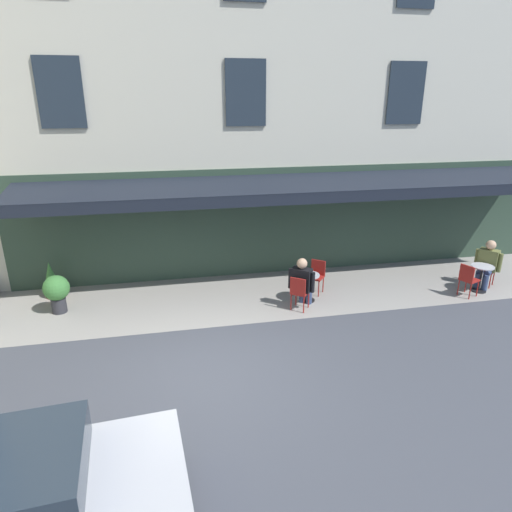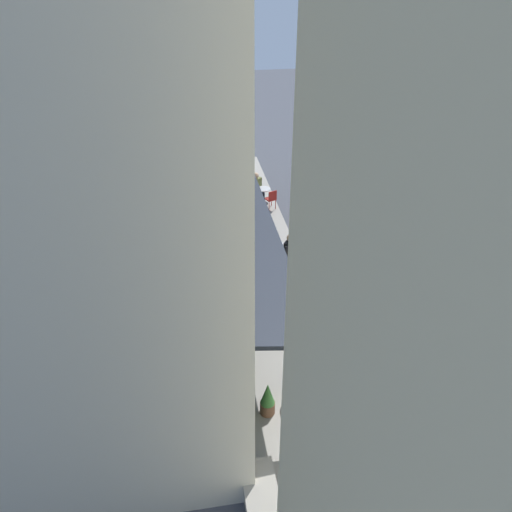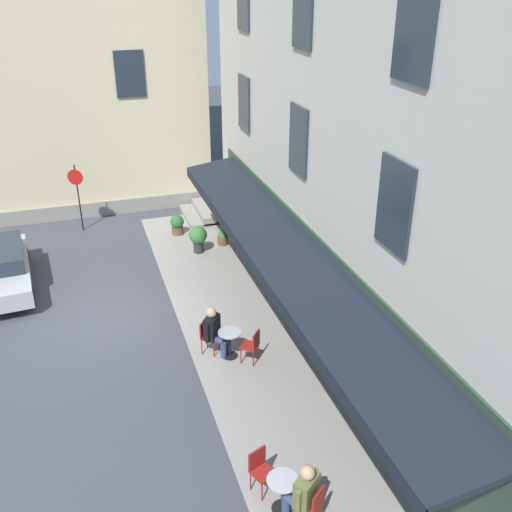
{
  "view_description": "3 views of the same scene",
  "coord_description": "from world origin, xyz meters",
  "px_view_note": "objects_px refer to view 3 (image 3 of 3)",
  "views": [
    {
      "loc": [
        0.57,
        7.49,
        5.11
      ],
      "look_at": [
        -1.72,
        -3.84,
        0.96
      ],
      "focal_mm": 31.24,
      "sensor_mm": 36.0,
      "label": 1
    },
    {
      "loc": [
        11.82,
        -5.93,
        9.98
      ],
      "look_at": [
        -1.28,
        -3.8,
        1.43
      ],
      "focal_mm": 34.28,
      "sensor_mm": 36.0,
      "label": 2
    },
    {
      "loc": [
        -14.78,
        0.37,
        9.0
      ],
      "look_at": [
        -0.54,
        -4.22,
        1.57
      ],
      "focal_mm": 40.57,
      "sensor_mm": 36.0,
      "label": 3
    }
  ],
  "objects_px": {
    "no_parking_sign": "(77,186)",
    "potted_plant_by_steps": "(198,237)",
    "cafe_chair_red_corner_left": "(207,334)",
    "cafe_chair_red_by_window": "(260,467)",
    "seated_patron_in_black": "(215,330)",
    "potted_plant_mid_terrace": "(222,232)",
    "potted_plant_entrance_left": "(177,224)",
    "cafe_chair_red_back_row": "(313,504)",
    "seated_companion_in_olive": "(303,492)",
    "cafe_table_near_entrance": "(230,340)",
    "cafe_table_mid_terrace": "(283,490)",
    "cafe_chair_red_corner_right": "(253,344)"
  },
  "relations": [
    {
      "from": "potted_plant_entrance_left",
      "to": "cafe_table_near_entrance",
      "type": "bearing_deg",
      "value": 178.67
    },
    {
      "from": "cafe_chair_red_by_window",
      "to": "potted_plant_entrance_left",
      "type": "relative_size",
      "value": 1.2
    },
    {
      "from": "cafe_table_near_entrance",
      "to": "cafe_chair_red_corner_left",
      "type": "height_order",
      "value": "cafe_chair_red_corner_left"
    },
    {
      "from": "potted_plant_entrance_left",
      "to": "seated_companion_in_olive",
      "type": "bearing_deg",
      "value": 178.75
    },
    {
      "from": "cafe_table_mid_terrace",
      "to": "cafe_chair_red_back_row",
      "type": "bearing_deg",
      "value": -142.59
    },
    {
      "from": "potted_plant_mid_terrace",
      "to": "potted_plant_by_steps",
      "type": "height_order",
      "value": "potted_plant_mid_terrace"
    },
    {
      "from": "potted_plant_mid_terrace",
      "to": "cafe_chair_red_back_row",
      "type": "bearing_deg",
      "value": 172.68
    },
    {
      "from": "seated_patron_in_black",
      "to": "potted_plant_mid_terrace",
      "type": "bearing_deg",
      "value": -16.56
    },
    {
      "from": "cafe_chair_red_back_row",
      "to": "potted_plant_mid_terrace",
      "type": "bearing_deg",
      "value": -7.32
    },
    {
      "from": "cafe_chair_red_corner_left",
      "to": "no_parking_sign",
      "type": "distance_m",
      "value": 9.6
    },
    {
      "from": "cafe_table_near_entrance",
      "to": "cafe_chair_red_corner_right",
      "type": "height_order",
      "value": "cafe_chair_red_corner_right"
    },
    {
      "from": "cafe_table_near_entrance",
      "to": "seated_patron_in_black",
      "type": "bearing_deg",
      "value": 52.05
    },
    {
      "from": "seated_patron_in_black",
      "to": "potted_plant_entrance_left",
      "type": "relative_size",
      "value": 1.78
    },
    {
      "from": "cafe_table_mid_terrace",
      "to": "potted_plant_entrance_left",
      "type": "height_order",
      "value": "potted_plant_entrance_left"
    },
    {
      "from": "cafe_chair_red_by_window",
      "to": "seated_companion_in_olive",
      "type": "xyz_separation_m",
      "value": [
        -0.92,
        -0.49,
        0.17
      ]
    },
    {
      "from": "cafe_table_near_entrance",
      "to": "seated_companion_in_olive",
      "type": "bearing_deg",
      "value": 178.87
    },
    {
      "from": "cafe_chair_red_corner_right",
      "to": "seated_companion_in_olive",
      "type": "height_order",
      "value": "seated_companion_in_olive"
    },
    {
      "from": "cafe_chair_red_corner_left",
      "to": "no_parking_sign",
      "type": "height_order",
      "value": "no_parking_sign"
    },
    {
      "from": "seated_patron_in_black",
      "to": "potted_plant_by_steps",
      "type": "bearing_deg",
      "value": -8.7
    },
    {
      "from": "cafe_table_near_entrance",
      "to": "no_parking_sign",
      "type": "bearing_deg",
      "value": 18.69
    },
    {
      "from": "cafe_chair_red_by_window",
      "to": "cafe_chair_red_corner_right",
      "type": "bearing_deg",
      "value": -15.46
    },
    {
      "from": "cafe_chair_red_by_window",
      "to": "cafe_chair_red_back_row",
      "type": "distance_m",
      "value": 1.25
    },
    {
      "from": "cafe_chair_red_corner_left",
      "to": "seated_patron_in_black",
      "type": "relative_size",
      "value": 0.67
    },
    {
      "from": "cafe_table_mid_terrace",
      "to": "no_parking_sign",
      "type": "distance_m",
      "value": 14.73
    },
    {
      "from": "cafe_chair_red_corner_left",
      "to": "cafe_chair_red_by_window",
      "type": "height_order",
      "value": "same"
    },
    {
      "from": "seated_companion_in_olive",
      "to": "potted_plant_entrance_left",
      "type": "distance_m",
      "value": 13.27
    },
    {
      "from": "cafe_chair_red_corner_left",
      "to": "seated_companion_in_olive",
      "type": "xyz_separation_m",
      "value": [
        -5.59,
        -0.4,
        0.17
      ]
    },
    {
      "from": "cafe_table_mid_terrace",
      "to": "potted_plant_by_steps",
      "type": "distance_m",
      "value": 11.21
    },
    {
      "from": "cafe_table_near_entrance",
      "to": "seated_patron_in_black",
      "type": "relative_size",
      "value": 0.55
    },
    {
      "from": "potted_plant_entrance_left",
      "to": "potted_plant_by_steps",
      "type": "relative_size",
      "value": 0.78
    },
    {
      "from": "cafe_table_mid_terrace",
      "to": "potted_plant_mid_terrace",
      "type": "height_order",
      "value": "potted_plant_mid_terrace"
    },
    {
      "from": "cafe_table_near_entrance",
      "to": "potted_plant_by_steps",
      "type": "bearing_deg",
      "value": -5.42
    },
    {
      "from": "seated_companion_in_olive",
      "to": "potted_plant_by_steps",
      "type": "xyz_separation_m",
      "value": [
        11.5,
        -0.7,
        -0.14
      ]
    },
    {
      "from": "seated_patron_in_black",
      "to": "potted_plant_entrance_left",
      "type": "xyz_separation_m",
      "value": [
        7.81,
        -0.51,
        -0.32
      ]
    },
    {
      "from": "seated_companion_in_olive",
      "to": "no_parking_sign",
      "type": "height_order",
      "value": "no_parking_sign"
    },
    {
      "from": "cafe_table_mid_terrace",
      "to": "cafe_chair_red_by_window",
      "type": "height_order",
      "value": "cafe_chair_red_by_window"
    },
    {
      "from": "potted_plant_entrance_left",
      "to": "cafe_chair_red_corner_left",
      "type": "bearing_deg",
      "value": 174.9
    },
    {
      "from": "cafe_table_mid_terrace",
      "to": "potted_plant_by_steps",
      "type": "relative_size",
      "value": 0.77
    },
    {
      "from": "potted_plant_by_steps",
      "to": "cafe_table_mid_terrace",
      "type": "bearing_deg",
      "value": 175.13
    },
    {
      "from": "cafe_chair_red_by_window",
      "to": "cafe_chair_red_back_row",
      "type": "xyz_separation_m",
      "value": [
        -1.09,
        -0.62,
        0.0
      ]
    },
    {
      "from": "no_parking_sign",
      "to": "potted_plant_by_steps",
      "type": "xyz_separation_m",
      "value": [
        -3.21,
        -3.82,
        -1.21
      ]
    },
    {
      "from": "cafe_chair_red_corner_left",
      "to": "no_parking_sign",
      "type": "bearing_deg",
      "value": 16.6
    },
    {
      "from": "seated_companion_in_olive",
      "to": "cafe_chair_red_corner_left",
      "type": "bearing_deg",
      "value": 4.06
    },
    {
      "from": "cafe_table_near_entrance",
      "to": "potted_plant_mid_terrace",
      "type": "bearing_deg",
      "value": -13.32
    },
    {
      "from": "cafe_chair_red_by_window",
      "to": "seated_patron_in_black",
      "type": "distance_m",
      "value": 4.55
    },
    {
      "from": "cafe_table_near_entrance",
      "to": "potted_plant_entrance_left",
      "type": "relative_size",
      "value": 0.99
    },
    {
      "from": "cafe_table_mid_terrace",
      "to": "cafe_chair_red_back_row",
      "type": "xyz_separation_m",
      "value": [
        -0.5,
        -0.38,
        0.06
      ]
    },
    {
      "from": "cafe_chair_red_corner_left",
      "to": "seated_patron_in_black",
      "type": "distance_m",
      "value": 0.28
    },
    {
      "from": "cafe_chair_red_corner_right",
      "to": "seated_patron_in_black",
      "type": "relative_size",
      "value": 0.67
    },
    {
      "from": "no_parking_sign",
      "to": "potted_plant_mid_terrace",
      "type": "distance_m",
      "value": 5.74
    }
  ]
}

